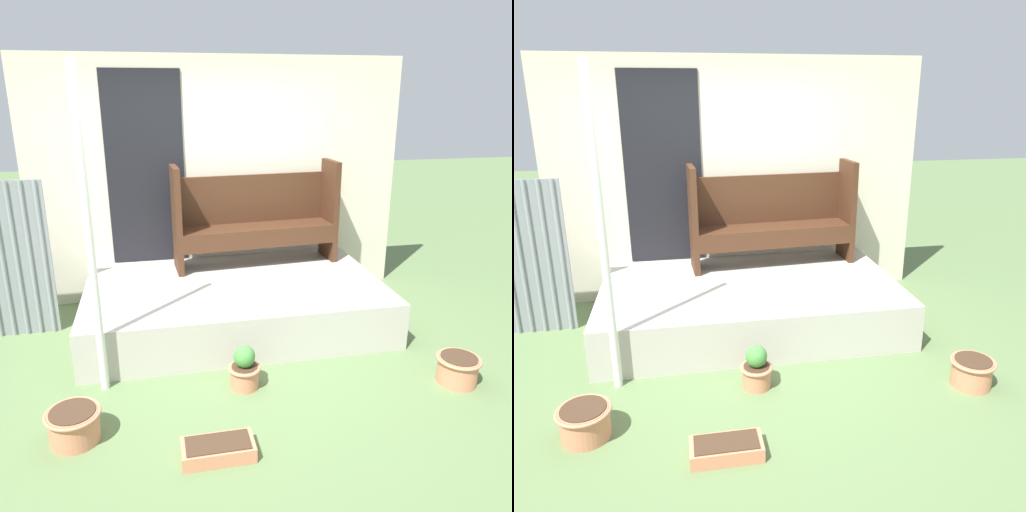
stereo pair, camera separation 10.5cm
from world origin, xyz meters
TOP-DOWN VIEW (x-y plane):
  - ground_plane at (0.00, 0.00)m, footprint 24.00×24.00m
  - porch_slab at (0.19, 0.86)m, footprint 2.87×1.72m
  - house_wall at (0.15, 1.74)m, footprint 4.07×0.08m
  - support_post at (-1.01, -0.07)m, footprint 0.06×0.06m
  - bench at (0.52, 1.41)m, footprint 1.76×0.52m
  - flower_pot_left at (-1.16, -0.67)m, footprint 0.37×0.37m
  - flower_pot_middle at (0.08, -0.28)m, footprint 0.26×0.26m
  - flower_pot_right at (1.77, -0.57)m, footprint 0.35×0.35m
  - planter_box_rect at (-0.24, -1.03)m, footprint 0.47×0.23m

SIDE VIEW (x-z plane):
  - ground_plane at x=0.00m, z-range 0.00..0.00m
  - planter_box_rect at x=-0.24m, z-range 0.00..0.11m
  - flower_pot_left at x=-1.16m, z-range 0.01..0.24m
  - flower_pot_right at x=1.77m, z-range 0.01..0.24m
  - flower_pot_middle at x=0.08m, z-range -0.02..0.34m
  - porch_slab at x=0.19m, z-range 0.00..0.44m
  - bench at x=0.52m, z-range 0.44..1.53m
  - support_post at x=-1.01m, z-range 0.00..2.45m
  - house_wall at x=0.15m, z-range 0.01..2.61m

